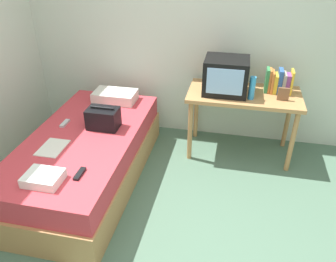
{
  "coord_description": "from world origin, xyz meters",
  "views": [
    {
      "loc": [
        0.46,
        -1.68,
        2.16
      ],
      "look_at": [
        -0.11,
        1.01,
        0.52
      ],
      "focal_mm": 35.67,
      "sensor_mm": 36.0,
      "label": 1
    }
  ],
  "objects_px": {
    "bed": "(86,158)",
    "pillow": "(115,96)",
    "desk": "(243,101)",
    "handbag": "(103,118)",
    "water_bottle": "(252,88)",
    "book_row": "(278,82)",
    "tv": "(226,76)",
    "picture_frame": "(283,94)",
    "remote_silver": "(65,123)",
    "folded_towel": "(43,178)",
    "remote_dark": "(80,174)",
    "magazine": "(52,148)"
  },
  "relations": [
    {
      "from": "bed",
      "to": "pillow",
      "type": "distance_m",
      "value": 0.84
    },
    {
      "from": "desk",
      "to": "pillow",
      "type": "xyz_separation_m",
      "value": [
        -1.42,
        -0.04,
        -0.07
      ]
    },
    {
      "from": "handbag",
      "to": "water_bottle",
      "type": "bearing_deg",
      "value": 19.88
    },
    {
      "from": "book_row",
      "to": "tv",
      "type": "bearing_deg",
      "value": -167.57
    },
    {
      "from": "picture_frame",
      "to": "handbag",
      "type": "xyz_separation_m",
      "value": [
        -1.69,
        -0.53,
        -0.18
      ]
    },
    {
      "from": "remote_silver",
      "to": "folded_towel",
      "type": "relative_size",
      "value": 0.51
    },
    {
      "from": "remote_silver",
      "to": "handbag",
      "type": "bearing_deg",
      "value": 3.35
    },
    {
      "from": "bed",
      "to": "tv",
      "type": "distance_m",
      "value": 1.62
    },
    {
      "from": "picture_frame",
      "to": "remote_silver",
      "type": "height_order",
      "value": "picture_frame"
    },
    {
      "from": "remote_dark",
      "to": "remote_silver",
      "type": "relative_size",
      "value": 1.08
    },
    {
      "from": "water_bottle",
      "to": "folded_towel",
      "type": "height_order",
      "value": "water_bottle"
    },
    {
      "from": "pillow",
      "to": "handbag",
      "type": "relative_size",
      "value": 1.57
    },
    {
      "from": "water_bottle",
      "to": "book_row",
      "type": "height_order",
      "value": "book_row"
    },
    {
      "from": "bed",
      "to": "handbag",
      "type": "height_order",
      "value": "handbag"
    },
    {
      "from": "magazine",
      "to": "folded_towel",
      "type": "height_order",
      "value": "folded_towel"
    },
    {
      "from": "magazine",
      "to": "bed",
      "type": "bearing_deg",
      "value": 58.24
    },
    {
      "from": "desk",
      "to": "handbag",
      "type": "relative_size",
      "value": 3.87
    },
    {
      "from": "water_bottle",
      "to": "book_row",
      "type": "distance_m",
      "value": 0.35
    },
    {
      "from": "picture_frame",
      "to": "remote_dark",
      "type": "bearing_deg",
      "value": -141.31
    },
    {
      "from": "magazine",
      "to": "remote_dark",
      "type": "distance_m",
      "value": 0.5
    },
    {
      "from": "handbag",
      "to": "magazine",
      "type": "distance_m",
      "value": 0.55
    },
    {
      "from": "pillow",
      "to": "remote_dark",
      "type": "relative_size",
      "value": 3.03
    },
    {
      "from": "remote_dark",
      "to": "remote_silver",
      "type": "height_order",
      "value": "same"
    },
    {
      "from": "water_bottle",
      "to": "picture_frame",
      "type": "height_order",
      "value": "water_bottle"
    },
    {
      "from": "magazine",
      "to": "pillow",
      "type": "bearing_deg",
      "value": 78.38
    },
    {
      "from": "folded_towel",
      "to": "bed",
      "type": "bearing_deg",
      "value": 90.62
    },
    {
      "from": "picture_frame",
      "to": "remote_silver",
      "type": "xyz_separation_m",
      "value": [
        -2.09,
        -0.56,
        -0.27
      ]
    },
    {
      "from": "bed",
      "to": "book_row",
      "type": "height_order",
      "value": "book_row"
    },
    {
      "from": "water_bottle",
      "to": "remote_silver",
      "type": "distance_m",
      "value": 1.89
    },
    {
      "from": "bed",
      "to": "remote_silver",
      "type": "distance_m",
      "value": 0.41
    },
    {
      "from": "handbag",
      "to": "folded_towel",
      "type": "height_order",
      "value": "handbag"
    },
    {
      "from": "magazine",
      "to": "book_row",
      "type": "bearing_deg",
      "value": 30.92
    },
    {
      "from": "tv",
      "to": "folded_towel",
      "type": "height_order",
      "value": "tv"
    },
    {
      "from": "water_bottle",
      "to": "remote_dark",
      "type": "distance_m",
      "value": 1.82
    },
    {
      "from": "desk",
      "to": "magazine",
      "type": "bearing_deg",
      "value": -146.56
    },
    {
      "from": "picture_frame",
      "to": "remote_dark",
      "type": "height_order",
      "value": "picture_frame"
    },
    {
      "from": "bed",
      "to": "folded_towel",
      "type": "xyz_separation_m",
      "value": [
        0.01,
        -0.71,
        0.3
      ]
    },
    {
      "from": "pillow",
      "to": "book_row",
      "type": "bearing_deg",
      "value": 4.35
    },
    {
      "from": "remote_silver",
      "to": "desk",
      "type": "bearing_deg",
      "value": 20.83
    },
    {
      "from": "folded_towel",
      "to": "pillow",
      "type": "bearing_deg",
      "value": 88.41
    },
    {
      "from": "tv",
      "to": "remote_dark",
      "type": "distance_m",
      "value": 1.74
    },
    {
      "from": "book_row",
      "to": "pillow",
      "type": "relative_size",
      "value": 0.56
    },
    {
      "from": "desk",
      "to": "folded_towel",
      "type": "relative_size",
      "value": 4.14
    },
    {
      "from": "tv",
      "to": "remote_dark",
      "type": "relative_size",
      "value": 2.82
    },
    {
      "from": "pillow",
      "to": "magazine",
      "type": "relative_size",
      "value": 1.63
    },
    {
      "from": "bed",
      "to": "water_bottle",
      "type": "distance_m",
      "value": 1.77
    },
    {
      "from": "tv",
      "to": "pillow",
      "type": "xyz_separation_m",
      "value": [
        -1.21,
        -0.02,
        -0.34
      ]
    },
    {
      "from": "desk",
      "to": "remote_dark",
      "type": "height_order",
      "value": "desk"
    },
    {
      "from": "book_row",
      "to": "remote_silver",
      "type": "relative_size",
      "value": 1.85
    },
    {
      "from": "handbag",
      "to": "remote_dark",
      "type": "xyz_separation_m",
      "value": [
        0.09,
        -0.75,
        -0.09
      ]
    }
  ]
}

